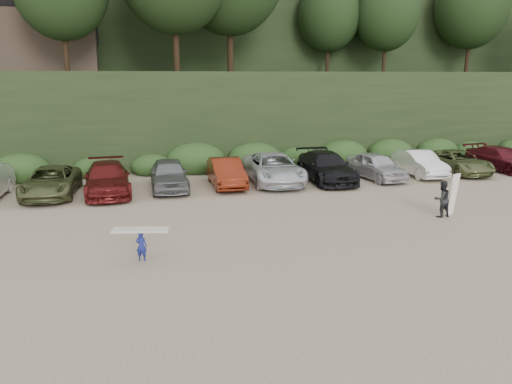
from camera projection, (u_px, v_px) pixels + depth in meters
name	position (u px, v px, depth m)	size (l,w,h in m)	color
ground	(333.00, 243.00, 17.58)	(120.00, 120.00, 0.00)	tan
hillside_backdrop	(181.00, 18.00, 48.60)	(90.00, 41.50, 28.00)	black
parked_cars	(280.00, 169.00, 27.21)	(39.55, 6.14, 1.64)	#B0B0B5
child_surfer	(141.00, 239.00, 15.76)	(1.83, 0.90, 1.06)	navy
adult_surfer	(443.00, 199.00, 20.70)	(1.23, 0.64, 1.80)	black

